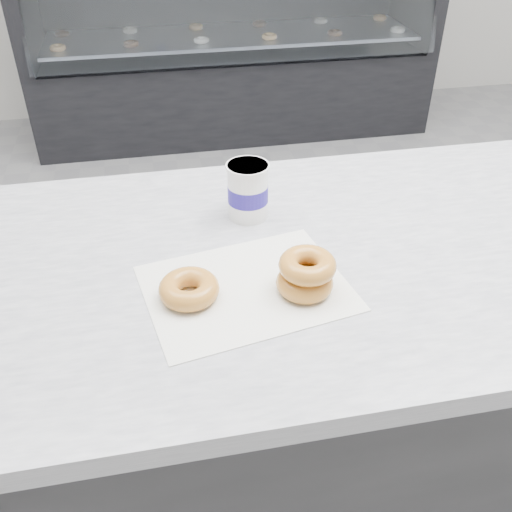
{
  "coord_description": "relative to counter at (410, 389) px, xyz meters",
  "views": [
    {
      "loc": [
        -0.54,
        -1.44,
        1.52
      ],
      "look_at": [
        -0.39,
        -0.65,
        0.94
      ],
      "focal_mm": 40.0,
      "sensor_mm": 36.0,
      "label": 1
    }
  ],
  "objects": [
    {
      "name": "counter",
      "position": [
        0.0,
        0.0,
        0.0
      ],
      "size": [
        3.06,
        0.76,
        0.9
      ],
      "color": "#333335",
      "rests_on": "ground"
    },
    {
      "name": "wax_paper",
      "position": [
        -0.41,
        -0.09,
        0.45
      ],
      "size": [
        0.38,
        0.32,
        0.0
      ],
      "primitive_type": "cube",
      "rotation": [
        0.0,
        0.0,
        0.18
      ],
      "color": "silver",
      "rests_on": "counter"
    },
    {
      "name": "display_case",
      "position": [
        0.0,
        2.72,
        0.04
      ],
      "size": [
        2.4,
        0.74,
        1.25
      ],
      "color": "black",
      "rests_on": "ground"
    },
    {
      "name": "donut_single",
      "position": [
        -0.51,
        -0.09,
        0.47
      ],
      "size": [
        0.11,
        0.11,
        0.04
      ],
      "primitive_type": "torus",
      "rotation": [
        0.0,
        0.0,
        0.12
      ],
      "color": "gold",
      "rests_on": "wax_paper"
    },
    {
      "name": "ground",
      "position": [
        0.0,
        0.6,
        -0.45
      ],
      "size": [
        5.0,
        5.0,
        0.0
      ],
      "primitive_type": "plane",
      "color": "gray",
      "rests_on": "ground"
    },
    {
      "name": "donut_stack",
      "position": [
        -0.31,
        -0.11,
        0.48
      ],
      "size": [
        0.13,
        0.13,
        0.07
      ],
      "color": "gold",
      "rests_on": "wax_paper"
    },
    {
      "name": "coffee_cup",
      "position": [
        -0.37,
        0.15,
        0.51
      ],
      "size": [
        0.1,
        0.1,
        0.12
      ],
      "rotation": [
        0.0,
        0.0,
        -0.3
      ],
      "color": "white",
      "rests_on": "counter"
    }
  ]
}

